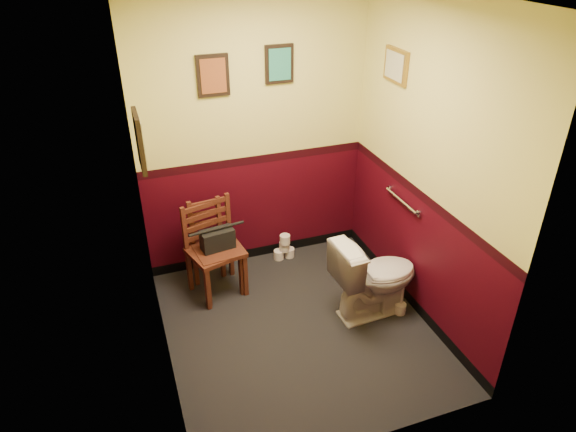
{
  "coord_description": "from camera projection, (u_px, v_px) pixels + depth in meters",
  "views": [
    {
      "loc": [
        -1.22,
        -3.18,
        3.08
      ],
      "look_at": [
        0.0,
        0.25,
        1.0
      ],
      "focal_mm": 32.0,
      "sensor_mm": 36.0,
      "label": 1
    }
  ],
  "objects": [
    {
      "name": "framed_print_left",
      "position": [
        140.0,
        141.0,
        3.34
      ],
      "size": [
        0.04,
        0.3,
        0.38
      ],
      "color": "black",
      "rests_on": "wall_left"
    },
    {
      "name": "handbag",
      "position": [
        217.0,
        239.0,
        4.69
      ],
      "size": [
        0.32,
        0.19,
        0.22
      ],
      "rotation": [
        0.0,
        0.0,
        0.15
      ],
      "color": "black",
      "rests_on": "chair_right"
    },
    {
      "name": "wall_front",
      "position": [
        376.0,
        284.0,
        2.84
      ],
      "size": [
        2.2,
        0.0,
        2.7
      ],
      "primitive_type": "cube",
      "rotation": [
        -1.57,
        0.0,
        0.0
      ],
      "color": "#390410",
      "rests_on": "ground"
    },
    {
      "name": "wall_left",
      "position": [
        149.0,
        215.0,
        3.5
      ],
      "size": [
        0.0,
        2.4,
        2.7
      ],
      "primitive_type": "cube",
      "rotation": [
        1.57,
        0.0,
        1.57
      ],
      "color": "#390410",
      "rests_on": "ground"
    },
    {
      "name": "framed_print_back_b",
      "position": [
        279.0,
        64.0,
        4.53
      ],
      "size": [
        0.26,
        0.04,
        0.34
      ],
      "color": "black",
      "rests_on": "wall_back"
    },
    {
      "name": "toilet_brush",
      "position": [
        400.0,
        308.0,
        4.64
      ],
      "size": [
        0.1,
        0.1,
        0.37
      ],
      "color": "silver",
      "rests_on": "floor"
    },
    {
      "name": "framed_print_right",
      "position": [
        396.0,
        66.0,
        4.27
      ],
      "size": [
        0.04,
        0.34,
        0.28
      ],
      "color": "olive",
      "rests_on": "wall_right"
    },
    {
      "name": "chair_left",
      "position": [
        211.0,
        250.0,
        4.74
      ],
      "size": [
        0.52,
        0.52,
        0.9
      ],
      "rotation": [
        0.0,
        0.0,
        0.29
      ],
      "color": "#5A291B",
      "rests_on": "floor"
    },
    {
      "name": "toilet",
      "position": [
        375.0,
        277.0,
        4.5
      ],
      "size": [
        0.8,
        0.48,
        0.76
      ],
      "primitive_type": "imported",
      "rotation": [
        0.0,
        0.0,
        1.63
      ],
      "color": "white",
      "rests_on": "floor"
    },
    {
      "name": "wall_right",
      "position": [
        427.0,
        170.0,
        4.14
      ],
      "size": [
        0.0,
        2.4,
        2.7
      ],
      "primitive_type": "cube",
      "rotation": [
        1.57,
        0.0,
        -1.57
      ],
      "color": "#390410",
      "rests_on": "ground"
    },
    {
      "name": "grab_bar",
      "position": [
        402.0,
        201.0,
        4.53
      ],
      "size": [
        0.05,
        0.56,
        0.06
      ],
      "color": "silver",
      "rests_on": "wall_right"
    },
    {
      "name": "chair_right",
      "position": [
        217.0,
        247.0,
        4.78
      ],
      "size": [
        0.48,
        0.48,
        0.91
      ],
      "rotation": [
        0.0,
        0.0,
        0.13
      ],
      "color": "#5A291B",
      "rests_on": "floor"
    },
    {
      "name": "floor",
      "position": [
        298.0,
        328.0,
        4.49
      ],
      "size": [
        2.2,
        2.4,
        0.0
      ],
      "primitive_type": "cube",
      "color": "black",
      "rests_on": "ground"
    },
    {
      "name": "framed_print_back_a",
      "position": [
        213.0,
        76.0,
        4.38
      ],
      "size": [
        0.28,
        0.04,
        0.36
      ],
      "color": "black",
      "rests_on": "wall_back"
    },
    {
      "name": "wall_back",
      "position": [
        254.0,
        136.0,
        4.8
      ],
      "size": [
        2.2,
        0.0,
        2.7
      ],
      "primitive_type": "cube",
      "rotation": [
        1.57,
        0.0,
        0.0
      ],
      "color": "#390410",
      "rests_on": "ground"
    },
    {
      "name": "tp_stack",
      "position": [
        284.0,
        248.0,
        5.37
      ],
      "size": [
        0.22,
        0.14,
        0.29
      ],
      "color": "silver",
      "rests_on": "floor"
    }
  ]
}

